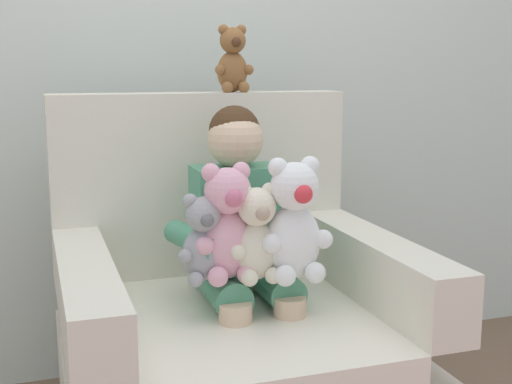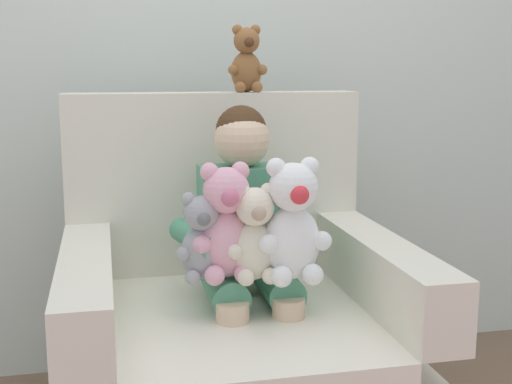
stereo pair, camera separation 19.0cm
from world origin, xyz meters
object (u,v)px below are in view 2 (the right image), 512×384
Objects in this scene: plush_cream at (255,236)px; plush_brown_on_backrest at (247,61)px; armchair at (234,345)px; seated_child at (247,230)px; plush_grey at (202,240)px; plush_white at (293,224)px; plush_pink at (226,225)px.

plush_brown_on_backrest reaches higher than plush_cream.
armchair is 0.36m from seated_child.
armchair is 4.33× the size of plush_grey.
armchair reaches higher than plush_cream.
seated_child is 2.38× the size of plush_white.
plush_white is (0.09, -0.20, 0.06)m from seated_child.
plush_grey is 1.12× the size of plush_brown_on_backrest.
seated_child is 0.22m from plush_white.
plush_pink is (0.07, -0.00, 0.04)m from plush_grey.
plush_pink reaches higher than plush_grey.
plush_grey is at bearing -174.07° from plush_white.
plush_cream is at bearing -89.41° from plush_brown_on_backrest.
plush_white is 0.68m from plush_brown_on_backrest.
seated_child is 0.18m from plush_pink.
plush_grey is 0.15m from plush_cream.
plush_pink is 0.67m from plush_brown_on_backrest.
seated_child is 2.49× the size of plush_pink.
plush_white is at bearing -77.81° from plush_brown_on_backrest.
armchair is at bearing -98.09° from plush_brown_on_backrest.
seated_child is 0.60m from plush_brown_on_backrest.
plush_brown_on_backrest reaches higher than plush_pink.
plush_pink is at bearing -120.11° from seated_child.
plush_grey is 0.76× the size of plush_pink.
plush_grey is 0.25m from plush_white.
plush_cream is (0.14, -0.03, 0.01)m from plush_grey.
plush_grey is 0.08m from plush_pink.
seated_child is at bearing 132.23° from plush_white.
plush_brown_on_backrest is at bearing 78.71° from seated_child.
plush_grey is at bearing -136.46° from seated_child.
armchair is 0.93m from plush_brown_on_backrest.
seated_child reaches higher than plush_cream.
plush_pink is at bearing 16.77° from plush_grey.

